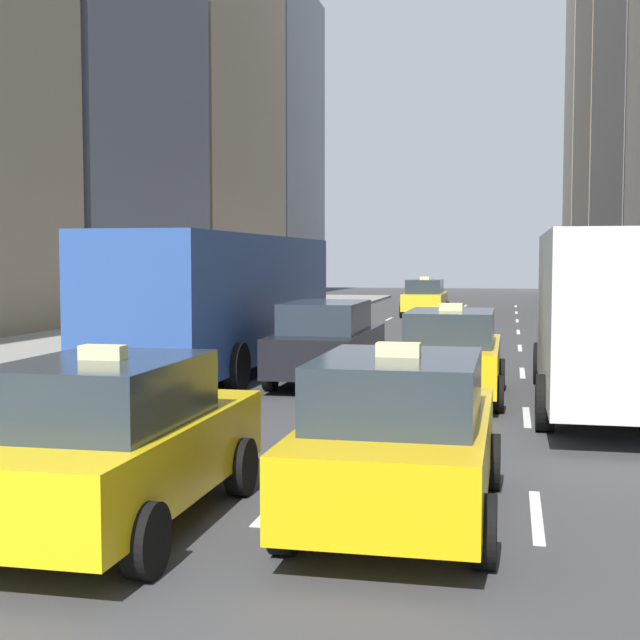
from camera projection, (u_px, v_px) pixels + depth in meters
name	position (u px, v px, depth m)	size (l,w,h in m)	color
sidewalk_left	(149.00, 335.00, 30.50)	(8.00, 66.00, 0.15)	gray
lane_markings	(417.00, 356.00, 24.60)	(5.72, 56.00, 0.01)	white
building_row_left	(111.00, 21.00, 42.98)	(6.00, 73.88, 36.34)	slate
taxi_lead	(425.00, 298.00, 41.50)	(2.02, 4.40, 1.87)	yellow
taxi_second	(113.00, 441.00, 8.96)	(2.02, 4.40, 1.87)	yellow
taxi_third	(451.00, 354.00, 17.08)	(2.02, 4.40, 1.87)	yellow
taxi_fourth	(400.00, 436.00, 9.21)	(2.02, 4.40, 1.87)	yellow
sedan_silver_behind	(328.00, 341.00, 19.45)	(2.02, 4.96, 1.78)	black
city_bus	(227.00, 297.00, 21.49)	(2.80, 11.61, 3.25)	#2D519E
box_truck	(608.00, 315.00, 15.77)	(2.58, 8.40, 3.15)	maroon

